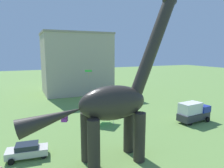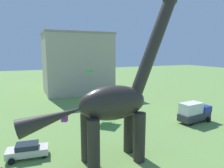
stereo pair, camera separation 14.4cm
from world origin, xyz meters
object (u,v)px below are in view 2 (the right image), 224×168
Objects in this scene: parked_box_truck at (194,112)px; kite_far_right at (89,71)px; dinosaur_sculpture at (112,103)px; parked_sedan_left at (28,150)px; festival_canopy_tent at (103,108)px; kite_far_left at (64,117)px.

parked_box_truck is 3.61× the size of kite_far_right.
dinosaur_sculpture is at bearing -168.35° from parked_box_truck.
festival_canopy_tent is at bearing 37.62° from parked_sedan_left.
parked_sedan_left is at bearing 136.49° from kite_far_left.
kite_far_left is (-7.37, -15.71, -2.79)m from kite_far_right.
parked_sedan_left is 5.69× the size of kite_far_left.
parked_sedan_left is 1.39× the size of festival_canopy_tent.
dinosaur_sculpture is at bearing -11.73° from kite_far_left.
parked_box_truck is at bearing 12.00° from kite_far_left.
dinosaur_sculpture is 22.05× the size of kite_far_left.
kite_far_right reaches higher than festival_canopy_tent.
kite_far_right is (2.82, 16.66, 1.61)m from dinosaur_sculpture.
parked_box_truck is 18.82m from kite_far_right.
festival_canopy_tent is 12.64m from kite_far_left.
parked_box_truck is at bearing -39.04° from kite_far_right.
dinosaur_sculpture is 4.79m from kite_far_left.
parked_box_truck is (24.63, 1.24, 0.84)m from parked_sedan_left.
kite_far_left is at bearing -115.13° from kite_far_right.
kite_far_left is at bearing -174.48° from parked_box_truck.
parked_box_truck reaches higher than parked_sedan_left.
kite_far_right is at bearing 85.62° from dinosaur_sculpture.
dinosaur_sculpture is 10.49m from parked_sedan_left.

